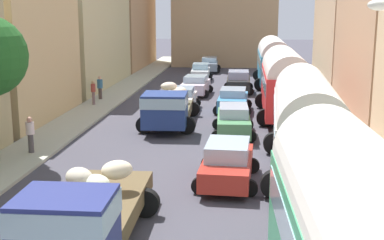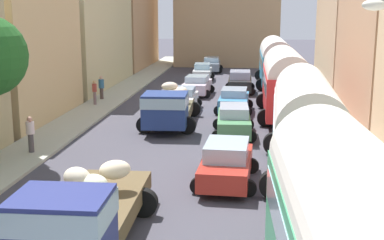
# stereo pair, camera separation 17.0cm
# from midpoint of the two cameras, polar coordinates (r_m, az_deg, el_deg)

# --- Properties ---
(ground_plane) EXTENTS (154.00, 154.00, 0.00)m
(ground_plane) POSITION_cam_midpoint_polar(r_m,az_deg,el_deg) (34.00, 1.95, 1.25)
(ground_plane) COLOR #403E48
(sidewalk_left) EXTENTS (2.50, 70.00, 0.14)m
(sidewalk_left) POSITION_cam_midpoint_polar(r_m,az_deg,el_deg) (35.27, -9.88, 1.58)
(sidewalk_left) COLOR #ADAF9B
(sidewalk_left) RESTS_ON ground
(sidewalk_right) EXTENTS (2.50, 70.00, 0.14)m
(sidewalk_right) POSITION_cam_midpoint_polar(r_m,az_deg,el_deg) (34.22, 14.15, 1.07)
(sidewalk_right) COLOR #9D958E
(sidewalk_right) RESTS_ON ground
(building_left_2) EXTENTS (5.53, 9.85, 7.17)m
(building_left_2) POSITION_cam_midpoint_polar(r_m,az_deg,el_deg) (32.01, -19.35, 6.38)
(building_left_2) COLOR tan
(building_left_2) RESTS_ON ground
(building_left_3) EXTENTS (6.48, 14.20, 10.07)m
(building_left_3) POSITION_cam_midpoint_polar(r_m,az_deg,el_deg) (44.04, -12.37, 10.09)
(building_left_3) COLOR #C8BA87
(building_left_3) RESTS_ON ground
(building_right_3) EXTENTS (5.53, 11.36, 12.63)m
(building_right_3) POSITION_cam_midpoint_polar(r_m,az_deg,el_deg) (44.11, 17.78, 11.48)
(building_right_3) COLOR tan
(building_right_3) RESTS_ON ground
(parked_bus_1) EXTENTS (3.54, 9.13, 3.96)m
(parked_bus_1) POSITION_cam_midpoint_polar(r_m,az_deg,el_deg) (20.52, 12.49, -0.07)
(parked_bus_1) COLOR silver
(parked_bus_1) RESTS_ON ground
(parked_bus_2) EXTENTS (3.34, 8.72, 4.03)m
(parked_bus_2) POSITION_cam_midpoint_polar(r_m,az_deg,el_deg) (31.43, 10.32, 4.25)
(parked_bus_2) COLOR red
(parked_bus_2) RESTS_ON ground
(parked_bus_3) EXTENTS (3.32, 9.50, 3.98)m
(parked_bus_3) POSITION_cam_midpoint_polar(r_m,az_deg,el_deg) (44.35, 9.20, 6.52)
(parked_bus_3) COLOR teal
(parked_bus_3) RESTS_ON ground
(cargo_truck_0) EXTENTS (3.17, 6.80, 2.26)m
(cargo_truck_0) POSITION_cam_midpoint_polar(r_m,az_deg,el_deg) (14.04, -11.63, -10.03)
(cargo_truck_0) COLOR navy
(cargo_truck_0) RESTS_ON ground
(cargo_truck_1) EXTENTS (3.28, 7.62, 2.18)m
(cargo_truck_1) POSITION_cam_midpoint_polar(r_m,az_deg,el_deg) (28.42, -2.36, 1.48)
(cargo_truck_1) COLOR navy
(cargo_truck_1) RESTS_ON ground
(car_0) EXTENTS (2.25, 3.66, 1.48)m
(car_0) POSITION_cam_midpoint_polar(r_m,az_deg,el_deg) (33.25, -0.85, 2.33)
(car_0) COLOR silver
(car_0) RESTS_ON ground
(car_1) EXTENTS (2.49, 4.05, 1.47)m
(car_1) POSITION_cam_midpoint_polar(r_m,az_deg,el_deg) (39.17, 0.69, 3.82)
(car_1) COLOR silver
(car_1) RESTS_ON ground
(car_2) EXTENTS (2.23, 3.80, 1.53)m
(car_2) POSITION_cam_midpoint_polar(r_m,az_deg,el_deg) (47.36, 1.25, 5.29)
(car_2) COLOR silver
(car_2) RESTS_ON ground
(car_3) EXTENTS (2.32, 4.25, 1.52)m
(car_3) POSITION_cam_midpoint_polar(r_m,az_deg,el_deg) (53.58, 2.25, 6.08)
(car_3) COLOR slate
(car_3) RESTS_ON ground
(car_4) EXTENTS (2.46, 4.35, 1.57)m
(car_4) POSITION_cam_midpoint_polar(r_m,az_deg,el_deg) (19.52, 4.05, -4.67)
(car_4) COLOR red
(car_4) RESTS_ON ground
(car_5) EXTENTS (2.34, 4.44, 1.58)m
(car_5) POSITION_cam_midpoint_polar(r_m,az_deg,el_deg) (26.70, 4.77, -0.07)
(car_5) COLOR #4C8955
(car_5) RESTS_ON ground
(car_6) EXTENTS (2.41, 4.01, 1.49)m
(car_6) POSITION_cam_midpoint_polar(r_m,az_deg,el_deg) (32.87, 4.77, 2.18)
(car_6) COLOR #408CBE
(car_6) RESTS_ON ground
(car_7) EXTENTS (2.36, 4.12, 1.69)m
(car_7) POSITION_cam_midpoint_polar(r_m,az_deg,el_deg) (40.49, 5.38, 4.16)
(car_7) COLOR black
(car_7) RESTS_ON ground
(pedestrian_0) EXTENTS (0.41, 0.41, 1.76)m
(pedestrian_0) POSITION_cam_midpoint_polar(r_m,az_deg,el_deg) (37.22, -9.74, 3.59)
(pedestrian_0) COLOR #4D3E3B
(pedestrian_0) RESTS_ON ground
(pedestrian_1) EXTENTS (0.50, 0.50, 1.75)m
(pedestrian_1) POSITION_cam_midpoint_polar(r_m,az_deg,el_deg) (24.12, -17.03, -1.40)
(pedestrian_1) COLOR #4B4547
(pedestrian_1) RESTS_ON ground
(pedestrian_3) EXTENTS (0.35, 0.35, 1.74)m
(pedestrian_3) POSITION_cam_midpoint_polar(r_m,az_deg,el_deg) (35.12, -10.45, 3.08)
(pedestrian_3) COLOR slate
(pedestrian_3) RESTS_ON ground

